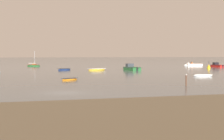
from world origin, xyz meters
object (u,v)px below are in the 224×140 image
(motorboat_moored_1, at_px, (191,65))
(motorboat_moored_3, at_px, (216,66))
(rowboat_moored_1, at_px, (70,79))
(sailboat_moored_1, at_px, (34,66))
(motorboat_moored_4, at_px, (130,69))
(channel_buoy, at_px, (209,67))
(rowboat_moored_5, at_px, (97,70))
(mooring_post_near, at_px, (186,80))
(rowboat_moored_4, at_px, (64,70))
(rowboat_moored_0, at_px, (203,76))

(motorboat_moored_1, bearing_deg, motorboat_moored_3, 109.29)
(rowboat_moored_1, relative_size, motorboat_moored_3, 0.53)
(sailboat_moored_1, bearing_deg, motorboat_moored_4, -23.23)
(motorboat_moored_3, xyz_separation_m, channel_buoy, (-8.84, -10.05, 0.13))
(motorboat_moored_3, relative_size, rowboat_moored_5, 1.18)
(channel_buoy, bearing_deg, motorboat_moored_3, 48.65)
(rowboat_moored_5, relative_size, channel_buoy, 2.16)
(sailboat_moored_1, relative_size, mooring_post_near, 3.20)
(motorboat_moored_1, relative_size, motorboat_moored_4, 0.98)
(rowboat_moored_4, height_order, mooring_post_near, mooring_post_near)
(mooring_post_near, bearing_deg, sailboat_moored_1, 99.16)
(motorboat_moored_4, distance_m, channel_buoy, 23.93)
(motorboat_moored_3, bearing_deg, rowboat_moored_1, 125.86)
(rowboat_moored_5, xyz_separation_m, channel_buoy, (32.63, 2.24, 0.26))
(rowboat_moored_0, distance_m, mooring_post_near, 20.91)
(motorboat_moored_3, distance_m, channel_buoy, 13.39)
(motorboat_moored_3, xyz_separation_m, mooring_post_near, (-41.15, -56.92, 0.39))
(rowboat_moored_0, height_order, motorboat_moored_3, motorboat_moored_3)
(sailboat_moored_1, distance_m, rowboat_moored_4, 30.88)
(rowboat_moored_0, relative_size, rowboat_moored_4, 0.92)
(rowboat_moored_4, bearing_deg, sailboat_moored_1, 67.39)
(rowboat_moored_0, xyz_separation_m, channel_buoy, (19.87, 30.08, 0.31))
(sailboat_moored_1, xyz_separation_m, mooring_post_near, (12.78, -79.32, 0.49))
(motorboat_moored_3, height_order, rowboat_moored_5, motorboat_moored_3)
(sailboat_moored_1, bearing_deg, rowboat_moored_5, -35.08)
(motorboat_moored_1, height_order, channel_buoy, channel_buoy)
(motorboat_moored_1, distance_m, mooring_post_near, 78.65)
(motorboat_moored_1, distance_m, rowboat_moored_1, 74.67)
(rowboat_moored_4, distance_m, mooring_post_near, 49.46)
(motorboat_moored_3, height_order, rowboat_moored_4, motorboat_moored_3)
(rowboat_moored_4, bearing_deg, motorboat_moored_1, -9.55)
(motorboat_moored_1, bearing_deg, channel_buoy, 81.08)
(mooring_post_near, bearing_deg, motorboat_moored_3, 54.13)
(rowboat_moored_1, relative_size, mooring_post_near, 1.86)
(motorboat_moored_1, bearing_deg, sailboat_moored_1, -3.82)
(rowboat_moored_0, distance_m, motorboat_moored_4, 28.28)
(motorboat_moored_3, bearing_deg, mooring_post_near, 141.36)
(channel_buoy, bearing_deg, rowboat_moored_1, -143.77)
(motorboat_moored_3, bearing_deg, motorboat_moored_1, 8.35)
(motorboat_moored_4, bearing_deg, rowboat_moored_1, 138.99)
(sailboat_moored_1, xyz_separation_m, motorboat_moored_4, (21.26, -34.52, 0.14))
(rowboat_moored_5, bearing_deg, rowboat_moored_1, -128.97)
(motorboat_moored_1, bearing_deg, motorboat_moored_4, 45.89)
(channel_buoy, bearing_deg, rowboat_moored_5, -176.07)
(sailboat_moored_1, bearing_deg, rowboat_moored_4, -45.19)
(motorboat_moored_1, bearing_deg, rowboat_moored_1, 54.75)
(motorboat_moored_1, xyz_separation_m, rowboat_moored_4, (-46.51, -19.47, -0.13))
(motorboat_moored_4, height_order, mooring_post_near, motorboat_moored_4)
(rowboat_moored_1, bearing_deg, rowboat_moored_5, -144.69)
(motorboat_moored_1, relative_size, rowboat_moored_1, 2.12)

